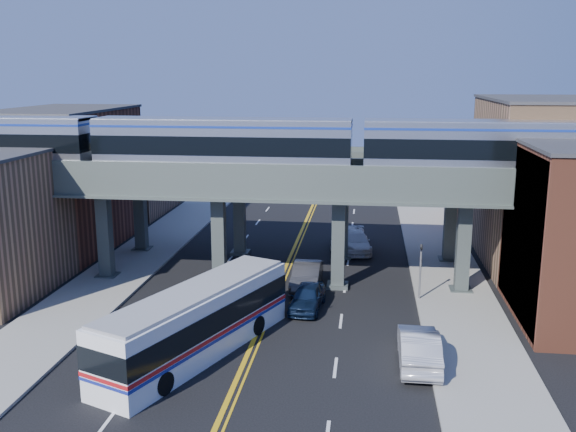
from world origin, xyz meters
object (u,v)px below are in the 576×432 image
(car_parked_curb, at_px, (419,347))
(car_lane_c, at_px, (348,238))
(car_lane_b, at_px, (307,276))
(transit_train, at_px, (223,144))
(traffic_signal, at_px, (421,265))
(car_lane_a, at_px, (307,297))
(stop_sign, at_px, (271,283))
(car_lane_d, at_px, (356,242))
(transit_bus, at_px, (197,322))

(car_parked_curb, bearing_deg, car_lane_c, -78.70)
(car_lane_b, distance_m, car_parked_curb, 12.46)
(car_lane_b, relative_size, car_lane_c, 0.92)
(car_lane_c, bearing_deg, transit_train, -127.28)
(transit_train, bearing_deg, car_parked_curb, -42.67)
(traffic_signal, bearing_deg, car_lane_c, 111.94)
(car_lane_a, height_order, car_parked_curb, car_parked_curb)
(traffic_signal, distance_m, car_parked_curb, 9.26)
(transit_train, xyz_separation_m, stop_sign, (3.86, -5.00, -7.67))
(car_lane_a, distance_m, car_lane_c, 14.54)
(car_lane_a, bearing_deg, car_lane_b, 101.06)
(transit_train, distance_m, stop_sign, 9.94)
(car_lane_b, distance_m, car_lane_c, 10.87)
(stop_sign, bearing_deg, car_lane_b, 69.48)
(transit_train, distance_m, car_lane_a, 11.36)
(car_lane_a, relative_size, car_lane_d, 0.84)
(stop_sign, distance_m, transit_bus, 6.92)
(transit_train, relative_size, stop_sign, 19.52)
(traffic_signal, xyz_separation_m, transit_bus, (-11.72, -9.32, -0.60))
(traffic_signal, xyz_separation_m, car_lane_b, (-7.22, 1.50, -1.46))
(transit_bus, distance_m, car_parked_curb, 11.05)
(car_lane_d, bearing_deg, traffic_signal, -76.40)
(transit_train, relative_size, traffic_signal, 12.52)
(transit_train, distance_m, traffic_signal, 14.76)
(traffic_signal, distance_m, transit_bus, 14.98)
(car_lane_d, height_order, car_parked_curb, car_parked_curb)
(transit_train, xyz_separation_m, traffic_signal, (12.76, -2.00, -7.13))
(transit_bus, bearing_deg, transit_train, 27.85)
(car_lane_b, bearing_deg, car_parked_curb, -57.85)
(transit_bus, xyz_separation_m, car_lane_a, (4.90, 7.02, -0.94))
(stop_sign, distance_m, car_lane_b, 4.89)
(transit_train, bearing_deg, stop_sign, -52.31)
(car_lane_d, bearing_deg, car_lane_b, -114.83)
(car_lane_a, bearing_deg, car_lane_d, 83.92)
(stop_sign, xyz_separation_m, car_parked_curb, (8.20, -6.12, -0.87))
(transit_train, distance_m, transit_bus, 13.74)
(car_lane_a, bearing_deg, transit_bus, -119.91)
(car_lane_b, bearing_deg, traffic_signal, -11.14)
(transit_train, height_order, transit_bus, transit_train)
(transit_train, relative_size, car_parked_curb, 9.48)
(car_lane_c, height_order, car_parked_curb, car_parked_curb)
(transit_train, bearing_deg, car_lane_d, 46.50)
(transit_train, xyz_separation_m, car_lane_b, (5.55, -0.50, -8.59))
(car_lane_a, distance_m, car_lane_d, 13.57)
(transit_bus, bearing_deg, car_lane_d, 2.29)
(car_lane_a, bearing_deg, stop_sign, -156.31)
(transit_train, xyz_separation_m, car_lane_a, (5.95, -4.30, -8.67))
(car_lane_d, bearing_deg, car_lane_c, 114.65)
(car_parked_curb, bearing_deg, stop_sign, -36.57)
(transit_bus, bearing_deg, traffic_signal, -28.94)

